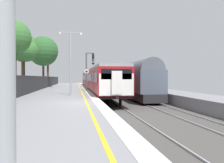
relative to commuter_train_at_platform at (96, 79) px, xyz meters
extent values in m
cube|color=gray|center=(-4.60, -22.87, -1.77)|extent=(6.40, 110.00, 1.00)
cube|color=silver|center=(-1.70, -22.87, -1.26)|extent=(0.60, 110.00, 0.01)
cube|color=yellow|center=(-2.45, -22.87, -1.26)|extent=(0.12, 110.00, 0.01)
cube|color=#423F3D|center=(4.10, -22.87, -2.37)|extent=(11.00, 110.00, 0.20)
cube|color=gray|center=(-0.71, -22.87, -2.23)|extent=(0.07, 110.00, 0.08)
cube|color=gray|center=(0.72, -22.87, -2.23)|extent=(0.07, 110.00, 0.08)
cube|color=gray|center=(3.29, -22.87, -2.23)|extent=(0.07, 110.00, 0.08)
cube|color=gray|center=(4.72, -22.87, -2.23)|extent=(0.07, 110.00, 0.08)
cube|color=maroon|center=(0.00, -9.87, 0.00)|extent=(2.80, 19.26, 2.30)
cube|color=black|center=(0.00, -9.87, -1.27)|extent=(2.64, 18.66, 0.25)
cube|color=gray|center=(0.00, -9.87, 1.27)|extent=(2.68, 19.26, 0.24)
cube|color=black|center=(-1.41, -9.87, 0.30)|extent=(0.02, 17.66, 0.84)
cube|color=red|center=(-1.41, -14.68, -0.10)|extent=(0.03, 1.10, 1.90)
cube|color=red|center=(-1.41, -5.05, -0.10)|extent=(0.03, 1.10, 1.90)
cylinder|color=black|center=(-0.78, -16.90, -1.77)|extent=(0.12, 0.84, 0.84)
cylinder|color=black|center=(0.78, -16.90, -1.77)|extent=(0.12, 0.84, 0.84)
cylinder|color=black|center=(-0.78, -2.84, -1.77)|extent=(0.12, 0.84, 0.84)
cylinder|color=black|center=(0.78, -2.84, -1.77)|extent=(0.12, 0.84, 0.84)
cube|color=maroon|center=(0.00, 9.99, 0.00)|extent=(2.80, 19.26, 2.30)
cube|color=black|center=(0.00, 9.99, -1.27)|extent=(2.64, 18.66, 0.25)
cube|color=gray|center=(0.00, 9.99, 1.27)|extent=(2.68, 19.26, 0.24)
cube|color=black|center=(-1.41, 9.99, 0.30)|extent=(0.02, 17.66, 0.84)
cube|color=red|center=(-1.41, 5.17, -0.10)|extent=(0.03, 1.10, 1.90)
cube|color=red|center=(-1.41, 14.80, -0.10)|extent=(0.03, 1.10, 1.90)
cylinder|color=black|center=(-0.78, 2.96, -1.77)|extent=(0.12, 0.84, 0.84)
cylinder|color=black|center=(0.78, 2.96, -1.77)|extent=(0.12, 0.84, 0.84)
cylinder|color=black|center=(-0.78, 17.02, -1.77)|extent=(0.12, 0.84, 0.84)
cylinder|color=black|center=(0.78, 17.02, -1.77)|extent=(0.12, 0.84, 0.84)
cube|color=silver|center=(0.00, -19.46, -0.25)|extent=(2.70, 0.10, 1.70)
cube|color=black|center=(0.00, -19.47, 0.55)|extent=(2.40, 0.08, 0.80)
cube|color=silver|center=(0.00, -19.60, -0.10)|extent=(0.80, 0.24, 1.80)
cylinder|color=white|center=(-0.95, -19.52, -1.00)|extent=(0.18, 0.06, 0.18)
cylinder|color=white|center=(0.95, -19.52, -1.00)|extent=(0.18, 0.06, 0.18)
cylinder|color=black|center=(0.00, -19.75, -1.25)|extent=(0.20, 0.35, 0.20)
cube|color=black|center=(0.00, 9.99, 1.52)|extent=(0.60, 0.90, 0.20)
cube|color=#232326|center=(4.00, -10.88, -1.64)|extent=(2.30, 12.08, 0.79)
cube|color=#4C5666|center=(4.00, -10.88, -0.12)|extent=(2.60, 11.28, 2.26)
cylinder|color=#515660|center=(4.00, -10.88, 1.01)|extent=(2.39, 10.88, 2.39)
cylinder|color=black|center=(3.22, -14.92, -1.77)|extent=(0.12, 0.84, 0.84)
cylinder|color=black|center=(4.78, -14.92, -1.77)|extent=(0.12, 0.84, 0.84)
cylinder|color=black|center=(3.22, -6.84, -1.77)|extent=(0.12, 0.84, 0.84)
cylinder|color=black|center=(4.78, -6.84, -1.77)|extent=(0.12, 0.84, 0.84)
cube|color=#232326|center=(4.00, 2.00, -1.64)|extent=(2.30, 12.08, 0.79)
cube|color=#4C5666|center=(4.00, 2.00, -0.12)|extent=(2.60, 11.28, 2.26)
cylinder|color=#515660|center=(4.00, 2.00, 1.01)|extent=(2.39, 10.88, 2.39)
cylinder|color=black|center=(3.22, -2.04, -1.77)|extent=(0.12, 0.84, 0.84)
cylinder|color=black|center=(4.78, -2.04, -1.77)|extent=(0.12, 0.84, 0.84)
cylinder|color=black|center=(3.22, 6.04, -1.77)|extent=(0.12, 0.84, 0.84)
cylinder|color=black|center=(4.78, 6.04, -1.77)|extent=(0.12, 0.84, 0.84)
cube|color=#232326|center=(4.00, 14.88, -1.64)|extent=(2.30, 12.08, 0.79)
cube|color=#4C5666|center=(4.00, 14.88, -0.12)|extent=(2.60, 11.28, 2.26)
cylinder|color=#515660|center=(4.00, 14.88, 1.01)|extent=(2.39, 10.88, 2.39)
cylinder|color=black|center=(3.22, 10.84, -1.77)|extent=(0.12, 0.84, 0.84)
cylinder|color=black|center=(4.78, 10.84, -1.77)|extent=(0.12, 0.84, 0.84)
cylinder|color=black|center=(3.22, 18.92, -1.77)|extent=(0.12, 0.84, 0.84)
cylinder|color=black|center=(4.78, 18.92, -1.77)|extent=(0.12, 0.84, 0.84)
cylinder|color=#47474C|center=(-1.75, -7.20, 1.05)|extent=(0.18, 0.18, 4.63)
cube|color=#47474C|center=(-1.30, -7.20, 3.36)|extent=(0.90, 0.12, 0.12)
cube|color=black|center=(-0.90, -7.20, 2.81)|extent=(0.28, 0.20, 1.00)
cylinder|color=black|center=(-0.90, -7.32, 3.13)|extent=(0.16, 0.04, 0.16)
cylinder|color=black|center=(-0.90, -7.32, 2.81)|extent=(0.16, 0.04, 0.16)
cylinder|color=#19D83F|center=(-0.90, -7.32, 2.49)|extent=(0.16, 0.04, 0.16)
cube|color=black|center=(-0.90, -7.20, 2.06)|extent=(0.32, 0.16, 0.24)
cylinder|color=#59595B|center=(-1.85, -9.88, -0.16)|extent=(0.08, 0.08, 2.21)
cylinder|color=black|center=(-1.85, -9.88, 1.00)|extent=(0.59, 0.02, 0.59)
cylinder|color=silver|center=(-1.85, -9.89, 1.00)|extent=(0.56, 0.02, 0.56)
cube|color=black|center=(-1.85, -9.91, 1.00)|extent=(0.24, 0.01, 0.18)
cylinder|color=#93999E|center=(-3.53, -16.43, 1.51)|extent=(0.14, 0.14, 5.56)
cube|color=#93999E|center=(-3.08, -16.43, 4.19)|extent=(0.90, 0.08, 0.08)
cylinder|color=silver|center=(-2.63, -16.43, 4.11)|extent=(0.20, 0.20, 0.18)
cube|color=#93999E|center=(-3.98, -16.43, 4.19)|extent=(0.90, 0.08, 0.08)
cylinder|color=silver|center=(-4.43, -16.43, 4.11)|extent=(0.20, 0.20, 0.18)
cylinder|color=#38383D|center=(-7.55, -11.18, -0.41)|extent=(0.07, 0.07, 1.71)
cylinder|color=#38383D|center=(-7.55, 0.51, -0.41)|extent=(0.07, 0.07, 1.71)
cylinder|color=#38383D|center=(-7.55, 12.20, -0.41)|extent=(0.07, 0.07, 1.71)
cylinder|color=#38383D|center=(-7.55, 23.88, -0.41)|extent=(0.07, 0.07, 1.71)
cylinder|color=#473323|center=(-9.00, -8.91, 0.77)|extent=(0.41, 0.41, 4.07)
sphere|color=#33662D|center=(-9.00, -8.91, 3.71)|extent=(3.29, 3.29, 3.29)
sphere|color=#33662D|center=(-8.43, -9.41, 3.30)|extent=(2.42, 2.42, 2.42)
cylinder|color=#473323|center=(-8.45, -15.38, 0.87)|extent=(0.39, 0.39, 4.28)
sphere|color=#33662D|center=(-8.45, -15.38, 3.84)|extent=(2.99, 2.99, 2.99)
sphere|color=#33662D|center=(-8.38, -15.45, 3.46)|extent=(2.14, 2.14, 2.14)
cylinder|color=#473323|center=(-8.21, 2.53, 0.98)|extent=(0.35, 0.35, 4.49)
sphere|color=#285628|center=(-8.21, 2.53, 4.53)|extent=(4.75, 4.75, 4.75)
sphere|color=#285628|center=(-7.87, 3.09, 3.94)|extent=(3.32, 3.32, 3.32)
cylinder|color=#473323|center=(-8.16, 8.74, 1.12)|extent=(0.38, 0.38, 4.78)
sphere|color=#234C23|center=(-8.16, 8.74, 4.42)|extent=(3.31, 3.31, 3.31)
sphere|color=#234C23|center=(-8.19, 8.16, 4.01)|extent=(1.85, 1.85, 1.85)
camera|label=1|loc=(-3.13, -37.87, 0.29)|focal=39.05mm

